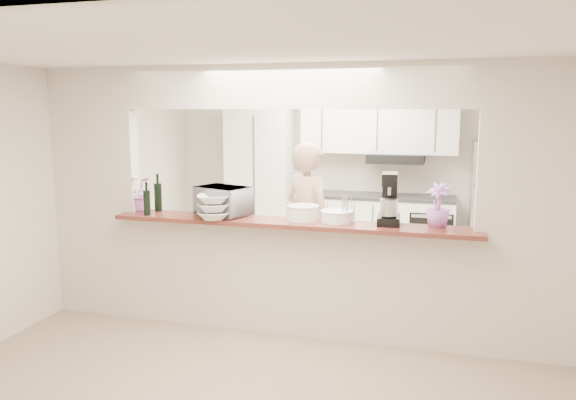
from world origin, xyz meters
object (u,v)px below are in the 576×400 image
at_px(refrigerator, 501,208).
at_px(person, 308,225).
at_px(toaster_oven, 223,201).
at_px(stand_mixer, 389,201).

relative_size(refrigerator, person, 0.97).
xyz_separation_m(toaster_oven, stand_mixer, (1.58, 0.02, 0.07)).
distance_m(refrigerator, stand_mixer, 2.87).
relative_size(toaster_oven, person, 0.29).
bearing_deg(person, toaster_oven, 82.11).
height_order(stand_mixer, person, person).
bearing_deg(person, refrigerator, -104.64).
bearing_deg(person, stand_mixer, 174.96).
distance_m(stand_mixer, person, 1.25).
bearing_deg(toaster_oven, stand_mixer, 21.68).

